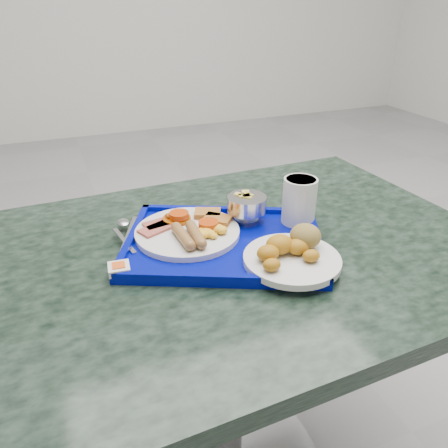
% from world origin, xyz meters
% --- Properties ---
extents(floor, '(6.00, 6.00, 0.00)m').
position_xyz_m(floor, '(0.00, 0.00, 0.00)').
color(floor, gray).
rests_on(floor, ground).
extents(table, '(1.18, 0.81, 0.72)m').
position_xyz_m(table, '(-0.58, -0.55, 0.54)').
color(table, gray).
rests_on(table, floor).
extents(tray, '(0.49, 0.43, 0.02)m').
position_xyz_m(tray, '(-0.57, -0.55, 0.73)').
color(tray, '#030B8F').
rests_on(tray, table).
extents(main_plate, '(0.22, 0.22, 0.03)m').
position_xyz_m(main_plate, '(-0.63, -0.49, 0.75)').
color(main_plate, silver).
rests_on(main_plate, tray).
extents(bread_plate, '(0.19, 0.19, 0.06)m').
position_xyz_m(bread_plate, '(-0.48, -0.66, 0.75)').
color(bread_plate, silver).
rests_on(bread_plate, tray).
extents(fruit_bowl, '(0.09, 0.09, 0.06)m').
position_xyz_m(fruit_bowl, '(-0.49, -0.48, 0.77)').
color(fruit_bowl, '#B8B8BA').
rests_on(fruit_bowl, tray).
extents(juice_cup, '(0.07, 0.07, 0.10)m').
position_xyz_m(juice_cup, '(-0.39, -0.53, 0.79)').
color(juice_cup, silver).
rests_on(juice_cup, tray).
extents(spoon, '(0.04, 0.16, 0.01)m').
position_xyz_m(spoon, '(-0.76, -0.42, 0.74)').
color(spoon, '#B8B8BA').
rests_on(spoon, tray).
extents(knife, '(0.08, 0.19, 0.00)m').
position_xyz_m(knife, '(-0.76, -0.46, 0.74)').
color(knife, '#B8B8BA').
rests_on(knife, tray).
extents(jam_packet, '(0.04, 0.04, 0.02)m').
position_xyz_m(jam_packet, '(-0.80, -0.58, 0.74)').
color(jam_packet, white).
rests_on(jam_packet, tray).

